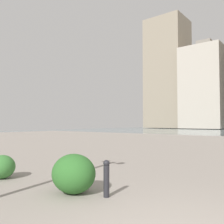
{
  "coord_description": "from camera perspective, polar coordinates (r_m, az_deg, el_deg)",
  "views": [
    {
      "loc": [
        -1.01,
        2.62,
        1.5
      ],
      "look_at": [
        6.48,
        -6.75,
        2.03
      ],
      "focal_mm": 38.82,
      "sensor_mm": 36.0,
      "label": 1
    }
  ],
  "objects": [
    {
      "name": "shrub_low",
      "position": [
        5.36,
        -9.01,
        -14.12
      ],
      "size": [
        0.98,
        0.88,
        0.83
      ],
      "color": "#2D6628",
      "rests_on": "ground"
    },
    {
      "name": "building_highrise",
      "position": [
        75.83,
        12.98,
        8.74
      ],
      "size": [
        11.21,
        10.35,
        32.46
      ],
      "color": "gray",
      "rests_on": "ground"
    },
    {
      "name": "bollard_near",
      "position": [
        5.06,
        -1.32,
        -15.19
      ],
      "size": [
        0.13,
        0.13,
        0.74
      ],
      "color": "#232328",
      "rests_on": "ground"
    },
    {
      "name": "building_annex",
      "position": [
        71.41,
        21.4,
        5.17
      ],
      "size": [
        10.55,
        14.85,
        23.75
      ],
      "color": "#B2A899",
      "rests_on": "ground"
    },
    {
      "name": "shrub_round",
      "position": [
        7.28,
        -24.48,
        -11.66
      ],
      "size": [
        0.74,
        0.66,
        0.62
      ],
      "color": "#387533",
      "rests_on": "ground"
    }
  ]
}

